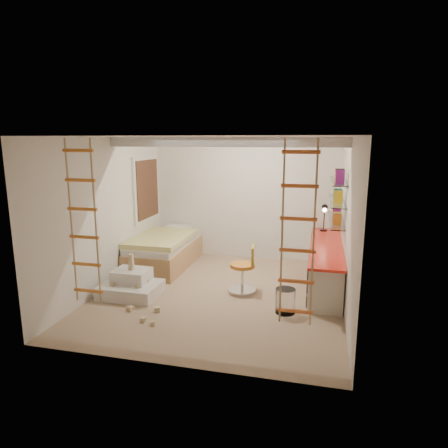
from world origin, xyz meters
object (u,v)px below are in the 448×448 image
(bed, at_px, (165,250))
(swivel_chair, at_px, (244,275))
(desk, at_px, (325,263))
(play_platform, at_px, (131,286))

(bed, xyz_separation_m, swivel_chair, (1.85, -1.03, -0.03))
(desk, bearing_deg, swivel_chair, -153.71)
(desk, xyz_separation_m, bed, (-3.20, 0.36, -0.07))
(bed, relative_size, play_platform, 2.11)
(bed, distance_m, play_platform, 1.63)
(desk, xyz_separation_m, swivel_chair, (-1.35, -0.66, -0.11))
(desk, height_order, play_platform, desk)
(swivel_chair, xyz_separation_m, play_platform, (-1.80, -0.59, -0.13))
(bed, bearing_deg, play_platform, -88.34)
(desk, distance_m, swivel_chair, 1.50)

